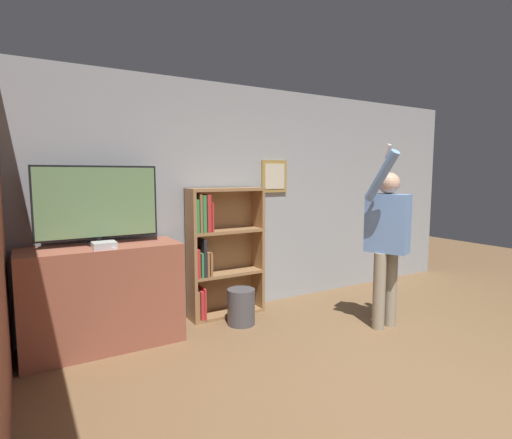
% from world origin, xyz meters
% --- Properties ---
extents(ground_plane, '(14.00, 14.00, 0.00)m').
position_xyz_m(ground_plane, '(0.00, 0.00, 0.00)').
color(ground_plane, brown).
extents(wall_back, '(7.10, 0.09, 2.70)m').
position_xyz_m(wall_back, '(0.00, 2.96, 1.35)').
color(wall_back, '#9EA3A8').
rests_on(wall_back, ground_plane).
extents(tv_ledge, '(1.44, 0.57, 0.98)m').
position_xyz_m(tv_ledge, '(-1.79, 2.58, 0.49)').
color(tv_ledge, '#93513D').
rests_on(tv_ledge, ground_plane).
extents(television, '(1.11, 0.22, 0.75)m').
position_xyz_m(television, '(-1.79, 2.66, 1.37)').
color(television, black).
rests_on(television, tv_ledge).
extents(game_console, '(0.20, 0.18, 0.06)m').
position_xyz_m(game_console, '(-1.78, 2.42, 1.01)').
color(game_console, silver).
rests_on(game_console, tv_ledge).
extents(remote_loose, '(0.06, 0.14, 0.02)m').
position_xyz_m(remote_loose, '(-1.73, 2.39, 0.99)').
color(remote_loose, white).
rests_on(remote_loose, tv_ledge).
extents(bookshelf, '(0.90, 0.28, 1.50)m').
position_xyz_m(bookshelf, '(-0.48, 2.78, 0.76)').
color(bookshelf, '#997047').
rests_on(bookshelf, ground_plane).
extents(person, '(0.57, 0.56, 1.94)m').
position_xyz_m(person, '(0.91, 1.54, 1.01)').
color(person, gray).
rests_on(person, ground_plane).
extents(waste_bin, '(0.30, 0.30, 0.40)m').
position_xyz_m(waste_bin, '(-0.39, 2.41, 0.20)').
color(waste_bin, '#4C4C51').
rests_on(waste_bin, ground_plane).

